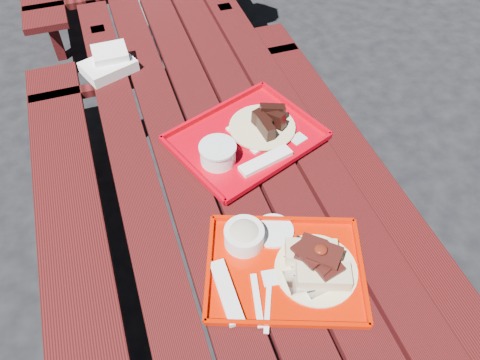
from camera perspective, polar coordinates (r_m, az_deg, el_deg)
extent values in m
plane|color=black|center=(2.18, -1.29, -11.23)|extent=(60.00, 60.00, 0.00)
cube|color=#450D10|center=(1.56, -12.31, -0.87)|extent=(0.14, 2.40, 0.04)
cube|color=#450D10|center=(1.57, -6.98, 0.47)|extent=(0.14, 2.40, 0.04)
cube|color=#450D10|center=(1.59, -1.74, 1.78)|extent=(0.14, 2.40, 0.04)
cube|color=#450D10|center=(1.62, 3.32, 3.04)|extent=(0.14, 2.40, 0.04)
cube|color=#450D10|center=(1.67, 8.15, 4.21)|extent=(0.14, 2.40, 0.04)
cube|color=#450D10|center=(1.82, -19.44, -9.09)|extent=(0.25, 2.40, 0.04)
cube|color=#450D10|center=(2.54, -20.04, 3.94)|extent=(0.06, 0.06, 0.42)
cube|color=#450D10|center=(2.00, 14.52, -0.12)|extent=(0.25, 2.40, 0.04)
cube|color=#450D10|center=(2.67, 5.05, 9.87)|extent=(0.06, 0.06, 0.42)
cube|color=#450D10|center=(2.51, -15.04, 10.02)|extent=(0.06, 0.06, 0.75)
cube|color=#450D10|center=(2.58, -1.65, 13.07)|extent=(0.06, 0.06, 0.75)
cube|color=#450D10|center=(2.49, -8.43, 12.64)|extent=(1.40, 0.06, 0.04)
cube|color=#450D10|center=(3.45, -21.80, 16.53)|extent=(0.06, 0.06, 0.42)
cube|color=#450D10|center=(3.54, -2.22, 20.88)|extent=(0.06, 0.06, 0.42)
cube|color=#450D10|center=(3.25, -17.51, 19.22)|extent=(0.06, 0.06, 0.75)
cube|color=red|center=(1.33, 5.46, -10.89)|extent=(0.51, 0.45, 0.01)
cube|color=red|center=(1.40, 5.26, -4.82)|extent=(0.40, 0.16, 0.02)
cube|color=red|center=(1.24, 5.78, -17.08)|extent=(0.40, 0.16, 0.02)
cube|color=red|center=(1.35, 14.59, -10.50)|extent=(0.12, 0.31, 0.02)
cube|color=red|center=(1.31, -3.82, -10.39)|extent=(0.12, 0.31, 0.02)
cylinder|color=beige|center=(1.33, 9.24, -10.70)|extent=(0.23, 0.23, 0.01)
cube|color=beige|center=(1.29, 10.13, -11.42)|extent=(0.16, 0.11, 0.04)
cube|color=beige|center=(1.32, 8.71, -8.71)|extent=(0.16, 0.11, 0.04)
ellipsoid|color=#55180C|center=(1.23, 9.90, -8.03)|extent=(0.03, 0.03, 0.01)
cylinder|color=white|center=(1.34, 0.50, -6.89)|extent=(0.11, 0.11, 0.06)
ellipsoid|color=#C3B797|center=(1.32, 0.51, -6.48)|extent=(0.10, 0.10, 0.04)
cylinder|color=white|center=(1.38, 4.11, -6.18)|extent=(0.12, 0.12, 0.01)
cube|color=white|center=(1.27, -1.65, -13.45)|extent=(0.04, 0.19, 0.02)
cube|color=white|center=(1.27, 2.09, -14.40)|extent=(0.05, 0.15, 0.01)
cube|color=white|center=(1.27, 3.43, -14.81)|extent=(0.08, 0.15, 0.00)
cube|color=silver|center=(1.30, 3.81, -11.80)|extent=(0.05, 0.05, 0.00)
cube|color=#B7000F|center=(1.63, 0.73, 4.92)|extent=(0.57, 0.50, 0.01)
cube|color=#B7000F|center=(1.73, -3.16, 8.54)|extent=(0.44, 0.18, 0.02)
cube|color=#B7000F|center=(1.53, 5.07, 1.66)|extent=(0.44, 0.18, 0.02)
cube|color=#B7000F|center=(1.74, 6.71, 8.68)|extent=(0.14, 0.34, 0.02)
cube|color=#B7000F|center=(1.53, -6.02, 1.41)|extent=(0.14, 0.34, 0.02)
cube|color=white|center=(1.65, 2.15, 6.00)|extent=(0.21, 0.21, 0.01)
cylinder|color=beige|center=(1.66, 2.72, 6.50)|extent=(0.23, 0.23, 0.01)
cylinder|color=white|center=(1.54, -2.71, 3.13)|extent=(0.12, 0.12, 0.06)
cylinder|color=silver|center=(1.51, -2.76, 4.01)|extent=(0.12, 0.12, 0.01)
cube|color=white|center=(1.55, 3.16, 2.38)|extent=(0.20, 0.09, 0.02)
cube|color=silver|center=(1.64, 7.10, 5.03)|extent=(0.06, 0.06, 0.00)
cube|color=white|center=(2.00, -15.73, 13.16)|extent=(0.24, 0.20, 0.04)
cube|color=white|center=(2.00, -15.57, 14.63)|extent=(0.14, 0.11, 0.04)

